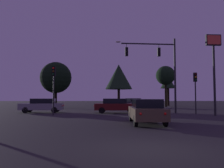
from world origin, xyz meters
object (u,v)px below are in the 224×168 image
object	(u,v)px
car_crossing_right	(116,105)
tree_behind_sign	(56,78)
traffic_light_corner_left	(195,85)
traffic_light_corner_right	(54,81)
traffic_signal_mast_arm	(159,62)
tree_left_far	(168,82)
car_crossing_left	(42,105)
car_nearside_lane	(146,111)
tree_right_cluster	(119,77)
car_far_lane	(133,103)
tree_center_horizon	(165,76)
store_sign_illuminated	(214,56)

from	to	relation	value
car_crossing_right	tree_behind_sign	size ratio (longest dim) A/B	0.63
traffic_light_corner_left	traffic_light_corner_right	size ratio (longest dim) A/B	0.91
traffic_signal_mast_arm	car_crossing_right	xyz separation A→B (m)	(-4.44, 0.81, -4.50)
car_crossing_right	tree_left_far	size ratio (longest dim) A/B	0.75
car_crossing_left	car_crossing_right	size ratio (longest dim) A/B	0.99
car_nearside_lane	tree_behind_sign	bearing A→B (deg)	113.29
tree_left_far	tree_right_cluster	size ratio (longest dim) A/B	0.78
tree_left_far	traffic_light_corner_right	bearing A→B (deg)	-126.79
car_nearside_lane	car_crossing_left	bearing A→B (deg)	129.82
traffic_light_corner_left	tree_left_far	distance (m)	23.40
traffic_light_corner_right	car_far_lane	world-z (taller)	traffic_light_corner_right
traffic_signal_mast_arm	car_far_lane	world-z (taller)	traffic_signal_mast_arm
car_far_lane	tree_left_far	xyz separation A→B (m)	(7.98, 6.33, 3.96)
traffic_signal_mast_arm	traffic_light_corner_left	bearing A→B (deg)	-21.89
tree_behind_sign	tree_right_cluster	bearing A→B (deg)	27.35
car_far_lane	tree_center_horizon	world-z (taller)	tree_center_horizon
car_crossing_left	car_crossing_right	xyz separation A→B (m)	(7.92, -0.99, -0.00)
car_crossing_left	car_far_lane	distance (m)	17.93
car_crossing_left	traffic_light_corner_right	bearing A→B (deg)	-63.21
car_crossing_right	tree_left_far	world-z (taller)	tree_left_far
tree_left_far	traffic_light_corner_left	bearing A→B (deg)	-100.28
car_nearside_lane	car_crossing_left	xyz separation A→B (m)	(-9.12, 10.94, 0.00)
tree_right_cluster	car_nearside_lane	bearing A→B (deg)	-91.28
car_nearside_lane	car_crossing_right	bearing A→B (deg)	96.87
tree_behind_sign	tree_center_horizon	world-z (taller)	tree_behind_sign
car_far_lane	traffic_light_corner_left	bearing A→B (deg)	-77.05
car_far_lane	car_nearside_lane	bearing A→B (deg)	-96.21
car_crossing_left	store_sign_illuminated	distance (m)	17.88
store_sign_illuminated	tree_right_cluster	distance (m)	24.13
traffic_light_corner_left	tree_center_horizon	world-z (taller)	tree_center_horizon
car_nearside_lane	tree_behind_sign	distance (m)	25.92
traffic_signal_mast_arm	tree_center_horizon	xyz separation A→B (m)	(5.47, 16.61, 0.22)
car_nearside_lane	tree_center_horizon	size ratio (longest dim) A/B	0.64
store_sign_illuminated	tree_center_horizon	world-z (taller)	store_sign_illuminated
car_nearside_lane	car_far_lane	distance (m)	24.59
store_sign_illuminated	traffic_light_corner_left	bearing A→B (deg)	116.14
car_nearside_lane	store_sign_illuminated	distance (m)	10.53
traffic_light_corner_left	store_sign_illuminated	distance (m)	3.26
traffic_light_corner_right	tree_behind_sign	size ratio (longest dim) A/B	0.60
car_crossing_left	tree_behind_sign	bearing A→B (deg)	94.54
traffic_signal_mast_arm	tree_left_far	bearing A→B (deg)	71.13
traffic_light_corner_right	tree_left_far	distance (m)	29.73
car_far_lane	tree_behind_sign	size ratio (longest dim) A/B	0.59
car_crossing_right	car_crossing_left	bearing A→B (deg)	172.86
traffic_light_corner_left	traffic_signal_mast_arm	bearing A→B (deg)	158.11
car_far_lane	car_crossing_left	bearing A→B (deg)	-131.09
traffic_light_corner_left	car_crossing_left	distance (m)	16.05
car_far_lane	tree_left_far	distance (m)	10.93
traffic_light_corner_left	tree_center_horizon	size ratio (longest dim) A/B	0.56
car_crossing_left	tree_right_cluster	xyz separation A→B (m)	(9.77, 18.14, 4.78)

